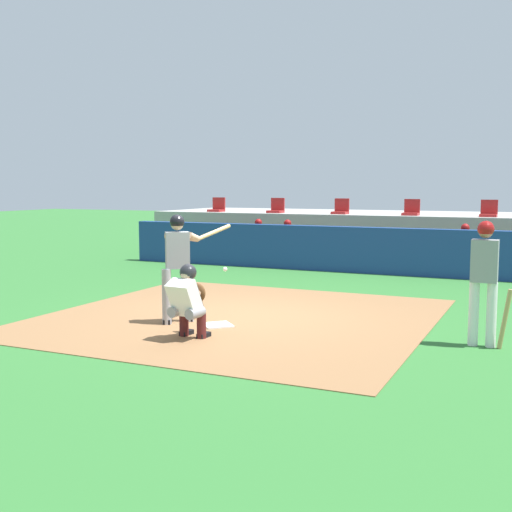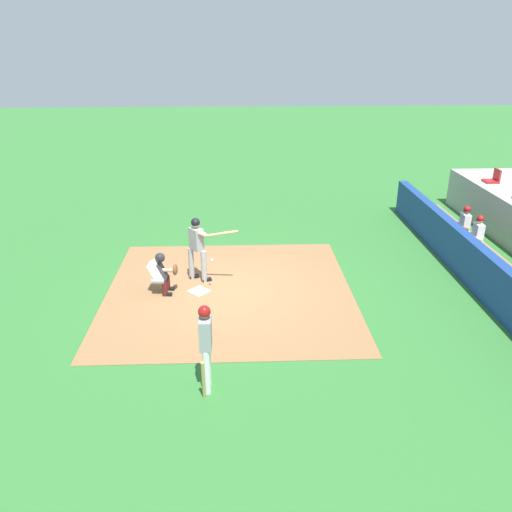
{
  "view_description": "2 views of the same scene",
  "coord_description": "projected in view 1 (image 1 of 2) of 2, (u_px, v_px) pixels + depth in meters",
  "views": [
    {
      "loc": [
        4.82,
        -9.83,
        2.27
      ],
      "look_at": [
        0.0,
        0.7,
        1.0
      ],
      "focal_mm": 45.05,
      "sensor_mm": 36.0,
      "label": 1
    },
    {
      "loc": [
        11.86,
        0.23,
        6.09
      ],
      "look_at": [
        0.0,
        0.7,
        1.0
      ],
      "focal_mm": 35.45,
      "sensor_mm": 36.0,
      "label": 2
    }
  ],
  "objects": [
    {
      "name": "ground_plane",
      "position": [
        239.0,
        317.0,
        11.12
      ],
      "size": [
        80.0,
        80.0,
        0.0
      ],
      "primitive_type": "plane",
      "color": "#2D6B2D"
    },
    {
      "name": "dirt_infield",
      "position": [
        239.0,
        317.0,
        11.12
      ],
      "size": [
        6.4,
        6.4,
        0.01
      ],
      "primitive_type": "cube",
      "color": "olive",
      "rests_on": "ground"
    },
    {
      "name": "home_plate",
      "position": [
        218.0,
        325.0,
        10.4
      ],
      "size": [
        0.62,
        0.62,
        0.02
      ],
      "primitive_type": "cube",
      "rotation": [
        0.0,
        0.0,
        0.79
      ],
      "color": "white",
      "rests_on": "dirt_infield"
    },
    {
      "name": "batter_at_plate",
      "position": [
        179.0,
        261.0,
        10.54
      ],
      "size": [
        0.66,
        1.39,
        1.8
      ],
      "color": "#99999E",
      "rests_on": "ground"
    },
    {
      "name": "catcher_crouched",
      "position": [
        188.0,
        299.0,
        9.48
      ],
      "size": [
        0.51,
        1.68,
        1.13
      ],
      "color": "gray",
      "rests_on": "ground"
    },
    {
      "name": "on_deck_batter",
      "position": [
        485.0,
        275.0,
        9.0
      ],
      "size": [
        0.58,
        0.23,
        1.79
      ],
      "color": "silver",
      "rests_on": "ground"
    },
    {
      "name": "dugout_wall",
      "position": [
        347.0,
        249.0,
        16.93
      ],
      "size": [
        13.0,
        0.3,
        1.2
      ],
      "primitive_type": "cube",
      "color": "navy",
      "rests_on": "ground"
    },
    {
      "name": "dugout_bench",
      "position": [
        358.0,
        260.0,
        17.88
      ],
      "size": [
        11.8,
        0.44,
        0.45
      ],
      "primitive_type": "cube",
      "color": "olive",
      "rests_on": "ground"
    },
    {
      "name": "dugout_player_0",
      "position": [
        257.0,
        240.0,
        18.94
      ],
      "size": [
        0.49,
        0.7,
        1.3
      ],
      "color": "#939399",
      "rests_on": "ground"
    },
    {
      "name": "dugout_player_1",
      "position": [
        286.0,
        241.0,
        18.55
      ],
      "size": [
        0.49,
        0.7,
        1.3
      ],
      "color": "#939399",
      "rests_on": "ground"
    },
    {
      "name": "dugout_player_2",
      "position": [
        464.0,
        248.0,
        16.51
      ],
      "size": [
        0.49,
        0.7,
        1.3
      ],
      "color": "#939399",
      "rests_on": "ground"
    },
    {
      "name": "stands_platform",
      "position": [
        386.0,
        234.0,
        20.9
      ],
      "size": [
        15.0,
        4.4,
        1.4
      ],
      "primitive_type": "cube",
      "color": "#9E9E99",
      "rests_on": "ground"
    },
    {
      "name": "stadium_seat_0",
      "position": [
        217.0,
        208.0,
        21.67
      ],
      "size": [
        0.46,
        0.46,
        0.48
      ],
      "color": "#A51E1E",
      "rests_on": "stands_platform"
    },
    {
      "name": "stadium_seat_1",
      "position": [
        276.0,
        209.0,
        20.78
      ],
      "size": [
        0.46,
        0.46,
        0.48
      ],
      "color": "#A51E1E",
      "rests_on": "stands_platform"
    },
    {
      "name": "stadium_seat_2",
      "position": [
        341.0,
        210.0,
        19.88
      ],
      "size": [
        0.46,
        0.46,
        0.48
      ],
      "color": "#A51E1E",
      "rests_on": "stands_platform"
    },
    {
      "name": "stadium_seat_3",
      "position": [
        411.0,
        211.0,
        18.98
      ],
      "size": [
        0.46,
        0.46,
        0.48
      ],
      "color": "#A51E1E",
      "rests_on": "stands_platform"
    },
    {
      "name": "stadium_seat_4",
      "position": [
        489.0,
        212.0,
        18.09
      ],
      "size": [
        0.46,
        0.46,
        0.48
      ],
      "color": "#A51E1E",
      "rests_on": "stands_platform"
    }
  ]
}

